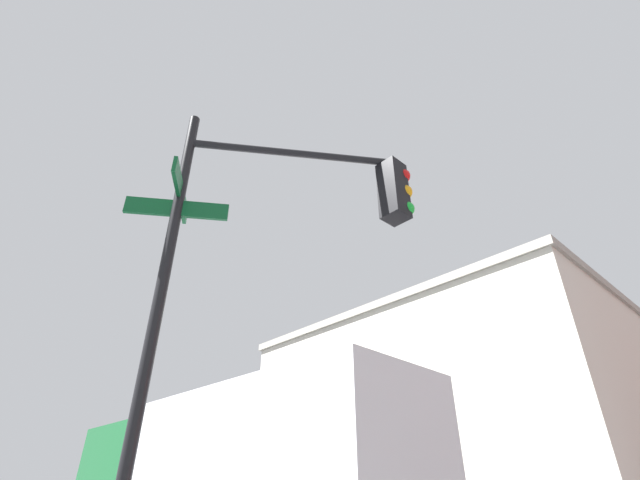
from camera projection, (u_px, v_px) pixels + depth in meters
The scene contains 2 objects.
traffic_signal_near at pixel (279, 242), 4.88m from camera, with size 2.01×2.72×5.78m.
building_stucco at pixel (495, 434), 27.15m from camera, with size 18.99×22.32×10.68m.
Camera 1 is at (-3.11, -8.78, 1.62)m, focal length 25.17 mm.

